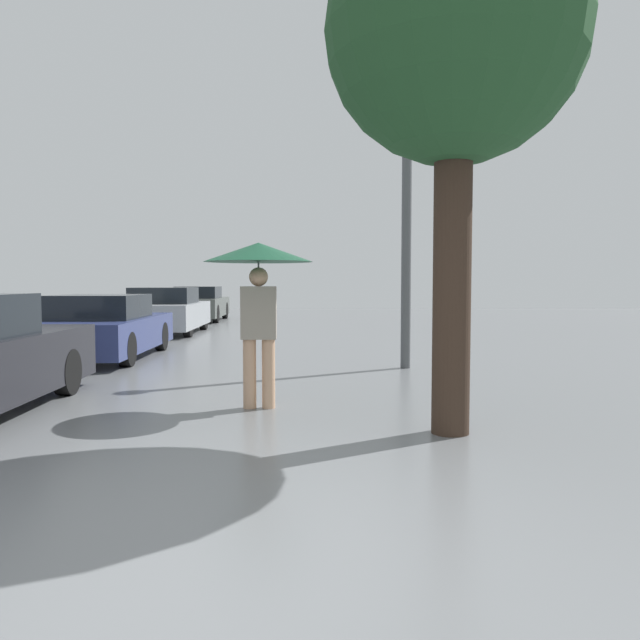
% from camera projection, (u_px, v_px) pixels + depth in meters
% --- Properties ---
extents(ground_plane, '(60.00, 60.00, 0.00)m').
position_uv_depth(ground_plane, '(212.00, 565.00, 3.06)').
color(ground_plane, slate).
extents(pedestrian, '(1.19, 1.19, 1.82)m').
position_uv_depth(pedestrian, '(258.00, 271.00, 6.80)').
color(pedestrian, tan).
rests_on(pedestrian, ground_plane).
extents(parked_car_second, '(1.71, 4.04, 1.17)m').
position_uv_depth(parked_car_second, '(103.00, 328.00, 11.44)').
color(parked_car_second, navy).
rests_on(parked_car_second, ground_plane).
extents(parked_car_third, '(1.81, 4.08, 1.26)m').
position_uv_depth(parked_car_third, '(166.00, 311.00, 17.00)').
color(parked_car_third, '#9EA3A8').
rests_on(parked_car_third, ground_plane).
extents(parked_car_farthest, '(1.69, 4.17, 1.25)m').
position_uv_depth(parked_car_farthest, '(200.00, 304.00, 22.66)').
color(parked_car_farthest, '#4C514C').
rests_on(parked_car_farthest, ground_plane).
extents(tree, '(2.33, 2.33, 4.78)m').
position_uv_depth(tree, '(455.00, 39.00, 5.54)').
color(tree, '#38281E').
rests_on(tree, ground_plane).
extents(street_lamp, '(0.33, 0.33, 4.80)m').
position_uv_depth(street_lamp, '(407.00, 191.00, 9.97)').
color(street_lamp, '#515456').
rests_on(street_lamp, ground_plane).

